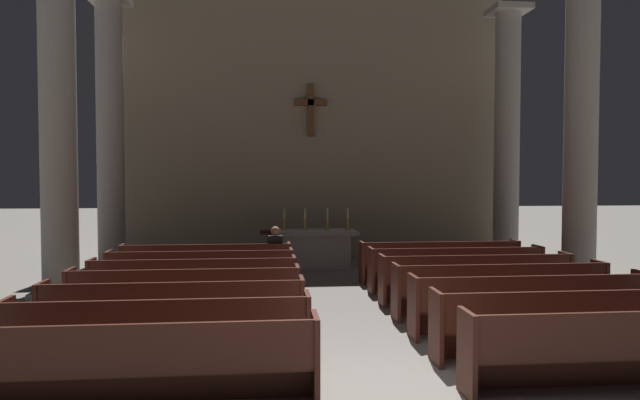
{
  "coord_description": "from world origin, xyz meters",
  "views": [
    {
      "loc": [
        -1.35,
        -5.85,
        2.39
      ],
      "look_at": [
        0.0,
        7.92,
        1.85
      ],
      "focal_mm": 31.4,
      "sensor_mm": 36.0,
      "label": 1
    }
  ],
  "objects_px": {
    "pew_left_row_6": "(201,273)",
    "pew_right_row_4": "(500,290)",
    "candlestick_inner_right": "(327,223)",
    "lectern": "(269,254)",
    "candlestick_outer_right": "(348,223)",
    "pew_right_row_5": "(476,278)",
    "column_right_second": "(581,127)",
    "column_right_third": "(507,139)",
    "lone_worshipper": "(275,254)",
    "altar": "(316,248)",
    "pew_right_row_1": "(625,349)",
    "candlestick_inner_left": "(305,223)",
    "column_left_second": "(58,123)",
    "candlestick_outer_left": "(284,224)",
    "pew_right_row_3": "(531,305)",
    "pew_right_row_2": "(571,324)",
    "pew_left_row_7": "(207,265)",
    "pew_left_row_4": "(186,296)",
    "pew_left_row_5": "(194,283)",
    "pew_right_row_7": "(440,261)",
    "pew_left_row_3": "(174,313)",
    "pew_left_row_2": "(160,335)",
    "pew_left_row_1": "(140,365)",
    "column_left_third": "(110,137)",
    "pew_right_row_6": "(456,269)"
  },
  "relations": [
    {
      "from": "pew_left_row_6",
      "to": "candlestick_inner_left",
      "type": "xyz_separation_m",
      "value": [
        2.34,
        3.44,
        0.71
      ]
    },
    {
      "from": "column_left_third",
      "to": "altar",
      "type": "relative_size",
      "value": 3.23
    },
    {
      "from": "pew_right_row_4",
      "to": "candlestick_inner_right",
      "type": "height_order",
      "value": "candlestick_inner_right"
    },
    {
      "from": "pew_right_row_4",
      "to": "altar",
      "type": "bearing_deg",
      "value": 115.05
    },
    {
      "from": "candlestick_inner_left",
      "to": "pew_left_row_4",
      "type": "bearing_deg",
      "value": -112.5
    },
    {
      "from": "pew_right_row_3",
      "to": "candlestick_inner_right",
      "type": "distance_m",
      "value": 7.2
    },
    {
      "from": "pew_right_row_1",
      "to": "candlestick_inner_left",
      "type": "xyz_separation_m",
      "value": [
        -2.94,
        8.99,
        0.71
      ]
    },
    {
      "from": "pew_right_row_4",
      "to": "pew_right_row_5",
      "type": "height_order",
      "value": "same"
    },
    {
      "from": "pew_left_row_6",
      "to": "candlestick_outer_left",
      "type": "relative_size",
      "value": 6.46
    },
    {
      "from": "pew_left_row_1",
      "to": "candlestick_inner_right",
      "type": "bearing_deg",
      "value": 71.87
    },
    {
      "from": "candlestick_outer_right",
      "to": "pew_right_row_2",
      "type": "bearing_deg",
      "value": -77.17
    },
    {
      "from": "column_left_third",
      "to": "pew_right_row_7",
      "type": "bearing_deg",
      "value": -17.7
    },
    {
      "from": "pew_left_row_6",
      "to": "pew_right_row_4",
      "type": "distance_m",
      "value": 5.74
    },
    {
      "from": "pew_right_row_1",
      "to": "column_left_second",
      "type": "height_order",
      "value": "column_left_second"
    },
    {
      "from": "column_left_second",
      "to": "candlestick_outer_left",
      "type": "xyz_separation_m",
      "value": [
        4.51,
        3.44,
        -2.29
      ]
    },
    {
      "from": "pew_right_row_5",
      "to": "lectern",
      "type": "height_order",
      "value": "lectern"
    },
    {
      "from": "pew_right_row_7",
      "to": "candlestick_outer_left",
      "type": "relative_size",
      "value": 6.46
    },
    {
      "from": "pew_left_row_2",
      "to": "column_right_third",
      "type": "xyz_separation_m",
      "value": [
        8.0,
        8.11,
        2.99
      ]
    },
    {
      "from": "column_right_second",
      "to": "candlestick_inner_right",
      "type": "relative_size",
      "value": 12.46
    },
    {
      "from": "pew_left_row_7",
      "to": "lectern",
      "type": "xyz_separation_m",
      "value": [
        1.38,
        1.13,
        0.07
      ]
    },
    {
      "from": "pew_left_row_6",
      "to": "lone_worshipper",
      "type": "bearing_deg",
      "value": 37.24
    },
    {
      "from": "pew_left_row_3",
      "to": "pew_right_row_3",
      "type": "relative_size",
      "value": 1.0
    },
    {
      "from": "candlestick_outer_right",
      "to": "lectern",
      "type": "height_order",
      "value": "candlestick_outer_right"
    },
    {
      "from": "pew_left_row_4",
      "to": "pew_left_row_5",
      "type": "distance_m",
      "value": 1.11
    },
    {
      "from": "candlestick_outer_right",
      "to": "pew_right_row_5",
      "type": "bearing_deg",
      "value": -68.47
    },
    {
      "from": "pew_left_row_6",
      "to": "pew_right_row_3",
      "type": "distance_m",
      "value": 6.25
    },
    {
      "from": "pew_left_row_1",
      "to": "pew_left_row_2",
      "type": "xyz_separation_m",
      "value": [
        0.0,
        1.11,
        0.0
      ]
    },
    {
      "from": "lone_worshipper",
      "to": "column_right_third",
      "type": "bearing_deg",
      "value": 21.19
    },
    {
      "from": "pew_right_row_7",
      "to": "pew_right_row_5",
      "type": "bearing_deg",
      "value": -90.0
    },
    {
      "from": "candlestick_outer_left",
      "to": "candlestick_outer_right",
      "type": "height_order",
      "value": "same"
    },
    {
      "from": "pew_left_row_7",
      "to": "column_left_second",
      "type": "distance_m",
      "value": 4.19
    },
    {
      "from": "candlestick_inner_left",
      "to": "candlestick_outer_right",
      "type": "bearing_deg",
      "value": 0.0
    },
    {
      "from": "pew_right_row_1",
      "to": "pew_right_row_6",
      "type": "xyz_separation_m",
      "value": [
        0.0,
        5.55,
        0.0
      ]
    },
    {
      "from": "pew_left_row_6",
      "to": "pew_right_row_5",
      "type": "bearing_deg",
      "value": -11.86
    },
    {
      "from": "pew_left_row_4",
      "to": "column_right_third",
      "type": "height_order",
      "value": "column_right_third"
    },
    {
      "from": "pew_right_row_2",
      "to": "candlestick_inner_right",
      "type": "xyz_separation_m",
      "value": [
        -2.34,
        7.88,
        0.71
      ]
    },
    {
      "from": "pew_left_row_7",
      "to": "candlestick_outer_right",
      "type": "relative_size",
      "value": 6.46
    },
    {
      "from": "pew_right_row_2",
      "to": "column_right_third",
      "type": "xyz_separation_m",
      "value": [
        2.71,
        8.11,
        2.99
      ]
    },
    {
      "from": "candlestick_inner_right",
      "to": "pew_right_row_2",
      "type": "bearing_deg",
      "value": -73.43
    },
    {
      "from": "pew_left_row_7",
      "to": "candlestick_outer_left",
      "type": "bearing_deg",
      "value": 52.35
    },
    {
      "from": "column_left_second",
      "to": "pew_left_row_4",
      "type": "bearing_deg",
      "value": -39.23
    },
    {
      "from": "pew_left_row_7",
      "to": "column_left_second",
      "type": "bearing_deg",
      "value": -157.6
    },
    {
      "from": "column_left_second",
      "to": "pew_right_row_4",
      "type": "bearing_deg",
      "value": -15.47
    },
    {
      "from": "pew_right_row_3",
      "to": "column_right_second",
      "type": "xyz_separation_m",
      "value": [
        2.71,
        3.33,
        2.99
      ]
    },
    {
      "from": "pew_left_row_2",
      "to": "pew_right_row_3",
      "type": "bearing_deg",
      "value": 11.86
    },
    {
      "from": "candlestick_inner_right",
      "to": "lectern",
      "type": "xyz_separation_m",
      "value": [
        -1.56,
        -1.2,
        -0.64
      ]
    },
    {
      "from": "pew_left_row_7",
      "to": "column_left_second",
      "type": "relative_size",
      "value": 0.52
    },
    {
      "from": "candlestick_inner_left",
      "to": "pew_right_row_7",
      "type": "bearing_deg",
      "value": -38.31
    },
    {
      "from": "pew_left_row_2",
      "to": "pew_left_row_3",
      "type": "relative_size",
      "value": 1.0
    },
    {
      "from": "column_right_second",
      "to": "column_right_third",
      "type": "height_order",
      "value": "same"
    }
  ]
}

